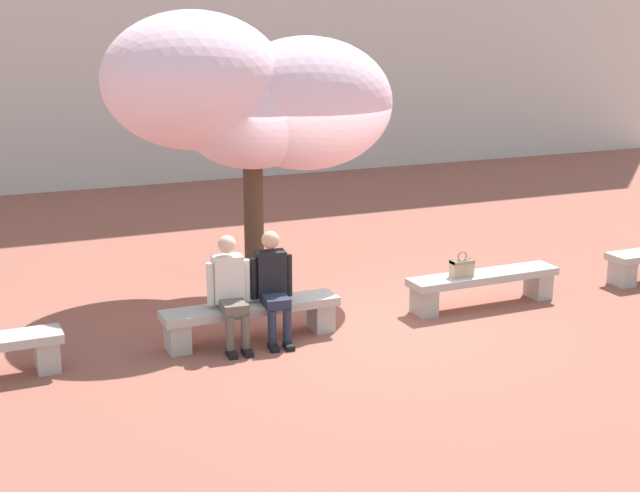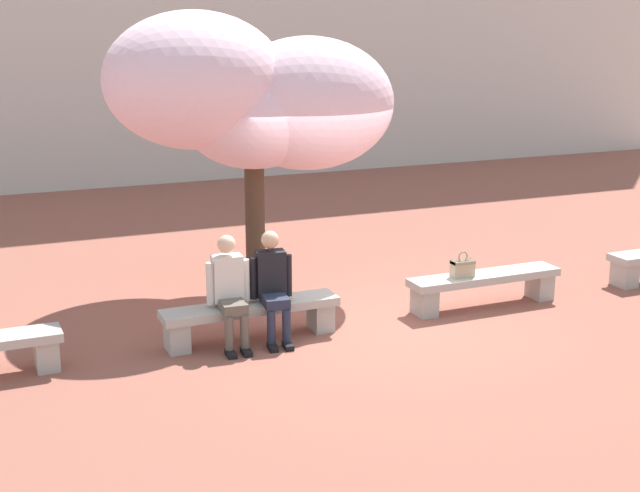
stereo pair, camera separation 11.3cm
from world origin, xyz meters
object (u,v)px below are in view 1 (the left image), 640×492
object	(u,v)px
stone_bench_near_west	(251,315)
stone_bench_center	(483,283)
person_seated_right	(273,282)
cherry_tree_main	(246,97)
person_seated_left	(230,287)
handbag	(462,267)

from	to	relation	value
stone_bench_near_west	stone_bench_center	xyz separation A→B (m)	(3.22, 0.00, 0.00)
person_seated_right	cherry_tree_main	bearing A→B (deg)	78.74
person_seated_left	handbag	bearing A→B (deg)	0.56
person_seated_left	cherry_tree_main	xyz separation A→B (m)	(0.93, 2.05, 1.96)
stone_bench_center	person_seated_right	bearing A→B (deg)	-178.97
person_seated_right	handbag	size ratio (longest dim) A/B	3.81
stone_bench_center	handbag	distance (m)	0.45
stone_bench_near_west	stone_bench_center	distance (m)	3.22
stone_bench_near_west	stone_bench_center	size ratio (longest dim) A/B	1.00
person_seated_right	handbag	distance (m)	2.61
person_seated_left	cherry_tree_main	bearing A→B (deg)	65.57
stone_bench_near_west	cherry_tree_main	world-z (taller)	cherry_tree_main
cherry_tree_main	stone_bench_center	bearing A→B (deg)	-38.00
stone_bench_near_west	handbag	size ratio (longest dim) A/B	6.27
handbag	person_seated_right	bearing A→B (deg)	-179.33
stone_bench_center	person_seated_right	size ratio (longest dim) A/B	1.65
stone_bench_center	handbag	size ratio (longest dim) A/B	6.27
person_seated_right	cherry_tree_main	xyz separation A→B (m)	(0.41, 2.05, 1.96)
person_seated_left	cherry_tree_main	world-z (taller)	cherry_tree_main
stone_bench_center	handbag	xyz separation A→B (m)	(-0.36, -0.02, 0.27)
stone_bench_near_west	person_seated_left	distance (m)	0.47
stone_bench_center	handbag	world-z (taller)	handbag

